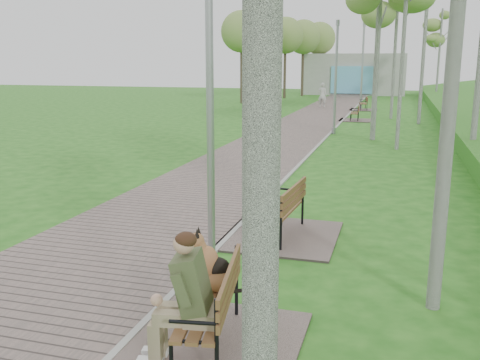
# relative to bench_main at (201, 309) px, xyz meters

# --- Properties ---
(ground) EXTENTS (120.00, 120.00, 0.00)m
(ground) POSITION_rel_bench_main_xyz_m (-0.89, -0.25, -0.49)
(ground) COLOR #205D16
(ground) RESTS_ON ground
(walkway) EXTENTS (3.50, 67.00, 0.04)m
(walkway) POSITION_rel_bench_main_xyz_m (-2.64, 21.25, -0.47)
(walkway) COLOR #685A54
(walkway) RESTS_ON ground
(kerb) EXTENTS (0.10, 67.00, 0.05)m
(kerb) POSITION_rel_bench_main_xyz_m (-0.89, 21.25, -0.47)
(kerb) COLOR #999993
(kerb) RESTS_ON ground
(building_north) EXTENTS (10.00, 5.20, 4.00)m
(building_north) POSITION_rel_bench_main_xyz_m (-2.39, 50.72, 1.50)
(building_north) COLOR #9E9E99
(building_north) RESTS_ON ground
(bench_main) EXTENTS (2.00, 2.22, 1.74)m
(bench_main) POSITION_rel_bench_main_xyz_m (0.00, 0.00, 0.00)
(bench_main) COLOR #685A54
(bench_main) RESTS_ON ground
(bench_second) EXTENTS (2.06, 2.29, 1.26)m
(bench_second) POSITION_rel_bench_main_xyz_m (0.01, 4.21, -0.26)
(bench_second) COLOR #685A54
(bench_second) RESTS_ON ground
(bench_third) EXTENTS (1.71, 1.90, 1.05)m
(bench_third) POSITION_rel_bench_main_xyz_m (-0.27, 25.31, -0.30)
(bench_third) COLOR #685A54
(bench_third) RESTS_ON ground
(bench_far) EXTENTS (1.81, 2.01, 1.11)m
(bench_far) POSITION_rel_bench_main_xyz_m (-0.25, 32.23, -0.29)
(bench_far) COLOR #685A54
(bench_far) RESTS_ON ground
(lamp_post_near) EXTENTS (0.18, 0.18, 4.73)m
(lamp_post_near) POSITION_rel_bench_main_xyz_m (-0.54, 1.92, 1.72)
(lamp_post_near) COLOR #919499
(lamp_post_near) RESTS_ON ground
(lamp_post_second) EXTENTS (0.19, 0.19, 5.01)m
(lamp_post_second) POSITION_rel_bench_main_xyz_m (-0.73, 19.29, 1.85)
(lamp_post_second) COLOR #919499
(lamp_post_second) RESTS_ON ground
(lamp_post_third) EXTENTS (0.23, 0.23, 5.83)m
(lamp_post_third) POSITION_rel_bench_main_xyz_m (-0.50, 33.30, 2.23)
(lamp_post_third) COLOR #919499
(lamp_post_third) RESTS_ON ground
(pedestrian_near) EXTENTS (0.71, 0.54, 1.76)m
(pedestrian_near) POSITION_rel_bench_main_xyz_m (-3.23, 33.66, 0.39)
(pedestrian_near) COLOR beige
(pedestrian_near) RESTS_ON ground
(birch_distant_b) EXTENTS (2.23, 2.23, 7.60)m
(birch_distant_b) POSITION_rel_bench_main_xyz_m (4.96, 41.40, 5.48)
(birch_distant_b) COLOR silver
(birch_distant_b) RESTS_ON ground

